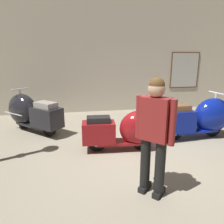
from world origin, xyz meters
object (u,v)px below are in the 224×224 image
(scooter_0, at_px, (30,112))
(scooter_2, at_px, (202,117))
(scooter_1, at_px, (127,130))
(visitor_0, at_px, (154,130))

(scooter_0, bearing_deg, scooter_2, -153.26)
(scooter_0, height_order, scooter_1, scooter_0)
(scooter_1, xyz_separation_m, visitor_0, (-0.01, -1.45, 0.51))
(scooter_0, bearing_deg, scooter_1, -172.74)
(scooter_1, height_order, scooter_2, scooter_2)
(scooter_0, height_order, visitor_0, visitor_0)
(scooter_1, bearing_deg, visitor_0, -85.76)
(scooter_2, height_order, visitor_0, visitor_0)
(scooter_0, height_order, scooter_2, scooter_0)
(scooter_2, xyz_separation_m, visitor_0, (-1.92, -1.81, 0.45))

